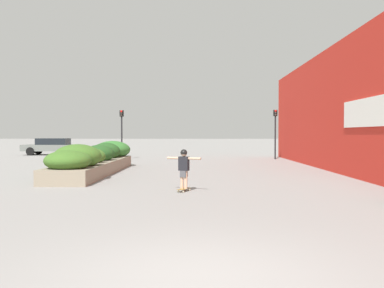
% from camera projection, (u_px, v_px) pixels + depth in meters
% --- Properties ---
extents(ground_plane, '(300.00, 300.00, 0.00)m').
position_uv_depth(ground_plane, '(200.00, 276.00, 5.62)').
color(ground_plane, gray).
extents(building_wall_right, '(0.67, 34.71, 6.19)m').
position_uv_depth(building_wall_right, '(367.00, 104.00, 17.25)').
color(building_wall_right, red).
rests_on(building_wall_right, ground_plane).
extents(planter_box, '(2.01, 10.64, 1.46)m').
position_uv_depth(planter_box, '(96.00, 159.00, 20.34)').
color(planter_box, gray).
rests_on(planter_box, ground_plane).
extents(skateboard, '(0.45, 0.70, 0.09)m').
position_uv_depth(skateboard, '(184.00, 189.00, 13.86)').
color(skateboard, olive).
rests_on(skateboard, ground_plane).
extents(skateboarder, '(1.12, 0.54, 1.28)m').
position_uv_depth(skateboarder, '(184.00, 165.00, 13.84)').
color(skateboarder, tan).
rests_on(skateboarder, skateboard).
extents(car_leftmost, '(4.08, 1.88, 1.50)m').
position_uv_depth(car_leftmost, '(359.00, 146.00, 36.53)').
color(car_leftmost, navy).
rests_on(car_leftmost, ground_plane).
extents(car_center_left, '(4.79, 2.06, 1.47)m').
position_uv_depth(car_center_left, '(52.00, 146.00, 37.63)').
color(car_center_left, slate).
rests_on(car_center_left, ground_plane).
extents(traffic_light_left, '(0.28, 0.30, 3.58)m').
position_uv_depth(traffic_light_left, '(122.00, 126.00, 31.09)').
color(traffic_light_left, black).
rests_on(traffic_light_left, ground_plane).
extents(traffic_light_right, '(0.28, 0.30, 3.62)m').
position_uv_depth(traffic_light_right, '(275.00, 126.00, 31.29)').
color(traffic_light_right, black).
rests_on(traffic_light_right, ground_plane).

